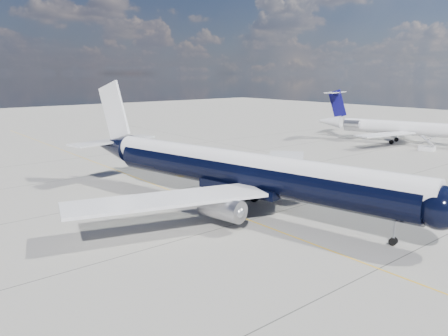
% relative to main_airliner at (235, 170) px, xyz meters
% --- Properties ---
extents(ground, '(320.00, 320.00, 0.00)m').
position_rel_main_airliner_xyz_m(ground, '(-1.78, 15.67, -4.38)').
color(ground, gray).
rests_on(ground, ground).
extents(taxiway_centerline, '(0.16, 160.00, 0.01)m').
position_rel_main_airliner_xyz_m(taxiway_centerline, '(-1.78, 10.67, -4.38)').
color(taxiway_centerline, '#DDA40B').
rests_on(taxiway_centerline, ground).
extents(main_airliner, '(39.36, 48.52, 14.12)m').
position_rel_main_airliner_xyz_m(main_airliner, '(0.00, 0.00, 0.00)').
color(main_airliner, black).
rests_on(main_airliner, ground).
extents(regional_jet, '(28.25, 33.15, 11.44)m').
position_rel_main_airliner_xyz_m(regional_jet, '(57.88, 14.86, -0.77)').
color(regional_jet, silver).
rests_on(regional_jet, ground).
extents(boarding_stair, '(2.78, 3.23, 3.13)m').
position_rel_main_airliner_xyz_m(boarding_stair, '(53.96, 4.31, -3.80)').
color(boarding_stair, silver).
rests_on(boarding_stair, ground).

